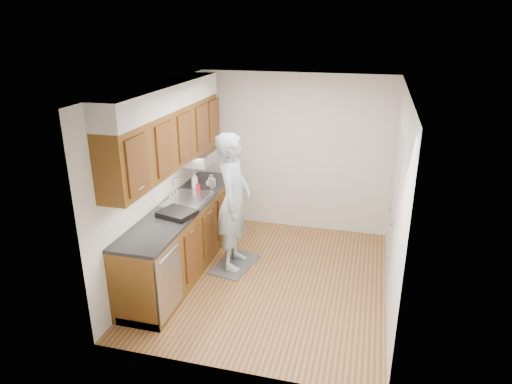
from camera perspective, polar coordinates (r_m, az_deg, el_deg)
floor at (r=6.18m, az=1.67°, el=-10.78°), size 3.50×3.50×0.00m
ceiling at (r=5.32m, az=1.96°, el=12.87°), size 3.50×3.50×0.00m
wall_left at (r=6.11m, az=-12.03°, el=1.39°), size 0.02×3.50×2.50m
wall_right at (r=5.52m, az=17.17°, el=-1.24°), size 0.02×3.50×2.50m
wall_back at (r=7.26m, az=4.91°, el=4.84°), size 3.00×0.02×2.50m
counter at (r=6.28m, az=-9.06°, el=-5.40°), size 0.64×2.80×1.30m
upper_cabinets at (r=5.89m, az=-10.86°, el=7.83°), size 0.47×2.80×1.21m
closet_door at (r=5.88m, az=16.75°, el=-2.21°), size 0.02×1.22×2.05m
floor_mat at (r=6.50m, az=-2.67°, el=-8.99°), size 0.60×0.85×0.01m
person at (r=6.04m, az=-2.84°, el=-0.12°), size 0.55×0.78×2.13m
soap_bottle_a at (r=6.60m, az=-7.66°, el=1.46°), size 0.14×0.14×0.26m
soap_bottle_b at (r=6.69m, az=-5.54°, el=1.46°), size 0.12×0.12×0.18m
soap_bottle_c at (r=6.69m, az=-5.84°, el=1.30°), size 0.16×0.16×0.15m
soda_can at (r=6.53m, az=-7.20°, el=0.58°), size 0.07×0.07×0.11m
steel_can at (r=6.60m, az=-5.57°, el=0.94°), size 0.09×0.09×0.13m
dish_rack at (r=5.76m, az=-9.84°, el=-2.64°), size 0.50×0.45×0.07m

